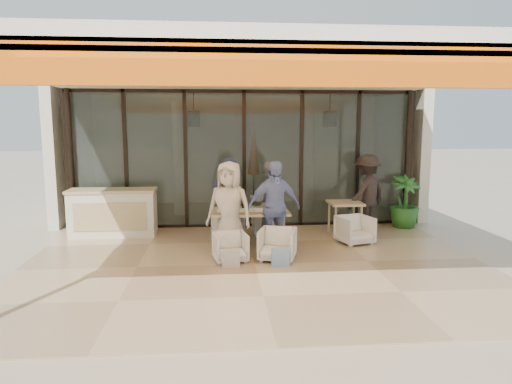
{
  "coord_description": "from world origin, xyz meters",
  "views": [
    {
      "loc": [
        -0.62,
        -7.59,
        2.43
      ],
      "look_at": [
        0.1,
        0.9,
        1.15
      ],
      "focal_mm": 32.0,
      "sensor_mm": 36.0,
      "label": 1
    }
  ],
  "objects_px": {
    "host_counter": "(113,213)",
    "chair_near_left": "(230,246)",
    "diner_grey": "(269,202)",
    "standing_woman": "(367,193)",
    "chair_far_left": "(228,223)",
    "diner_periwinkle": "(274,207)",
    "dining_table": "(250,213)",
    "diner_navy": "(228,200)",
    "potted_palm": "(404,202)",
    "chair_far_right": "(266,222)",
    "diner_cream": "(229,208)",
    "chair_near_right": "(277,243)",
    "side_chair": "(355,229)",
    "side_table": "(345,207)"
  },
  "relations": [
    {
      "from": "chair_far_left",
      "to": "diner_periwinkle",
      "type": "distance_m",
      "value": 1.73
    },
    {
      "from": "chair_far_right",
      "to": "potted_palm",
      "type": "xyz_separation_m",
      "value": [
        3.3,
        0.42,
        0.33
      ]
    },
    {
      "from": "diner_grey",
      "to": "standing_woman",
      "type": "height_order",
      "value": "standing_woman"
    },
    {
      "from": "diner_grey",
      "to": "standing_woman",
      "type": "xyz_separation_m",
      "value": [
        2.34,
        0.77,
        0.04
      ]
    },
    {
      "from": "diner_navy",
      "to": "diner_grey",
      "type": "relative_size",
      "value": 1.05
    },
    {
      "from": "diner_periwinkle",
      "to": "standing_woman",
      "type": "bearing_deg",
      "value": 22.47
    },
    {
      "from": "diner_grey",
      "to": "chair_far_right",
      "type": "bearing_deg",
      "value": -81.53
    },
    {
      "from": "side_chair",
      "to": "side_table",
      "type": "bearing_deg",
      "value": 73.36
    },
    {
      "from": "diner_grey",
      "to": "potted_palm",
      "type": "bearing_deg",
      "value": -155.87
    },
    {
      "from": "diner_grey",
      "to": "diner_cream",
      "type": "bearing_deg",
      "value": 55.45
    },
    {
      "from": "side_table",
      "to": "potted_palm",
      "type": "height_order",
      "value": "potted_palm"
    },
    {
      "from": "chair_far_left",
      "to": "diner_cream",
      "type": "relative_size",
      "value": 0.34
    },
    {
      "from": "chair_near_left",
      "to": "dining_table",
      "type": "bearing_deg",
      "value": 56.75
    },
    {
      "from": "side_chair",
      "to": "diner_navy",
      "type": "bearing_deg",
      "value": 154.35
    },
    {
      "from": "host_counter",
      "to": "chair_near_right",
      "type": "xyz_separation_m",
      "value": [
        3.31,
        -2.05,
        -0.21
      ]
    },
    {
      "from": "standing_woman",
      "to": "potted_palm",
      "type": "distance_m",
      "value": 1.0
    },
    {
      "from": "chair_near_left",
      "to": "diner_navy",
      "type": "xyz_separation_m",
      "value": [
        0.0,
        1.4,
        0.58
      ]
    },
    {
      "from": "dining_table",
      "to": "diner_cream",
      "type": "height_order",
      "value": "diner_cream"
    },
    {
      "from": "diner_cream",
      "to": "standing_woman",
      "type": "bearing_deg",
      "value": 48.93
    },
    {
      "from": "side_chair",
      "to": "standing_woman",
      "type": "relative_size",
      "value": 0.37
    },
    {
      "from": "side_chair",
      "to": "chair_near_right",
      "type": "bearing_deg",
      "value": -166.59
    },
    {
      "from": "host_counter",
      "to": "chair_near_left",
      "type": "height_order",
      "value": "host_counter"
    },
    {
      "from": "diner_grey",
      "to": "standing_woman",
      "type": "bearing_deg",
      "value": -153.3
    },
    {
      "from": "dining_table",
      "to": "chair_near_right",
      "type": "bearing_deg",
      "value": -65.87
    },
    {
      "from": "standing_woman",
      "to": "potted_palm",
      "type": "bearing_deg",
      "value": 154.0
    },
    {
      "from": "standing_woman",
      "to": "diner_navy",
      "type": "bearing_deg",
      "value": -21.48
    },
    {
      "from": "standing_woman",
      "to": "diner_periwinkle",
      "type": "bearing_deg",
      "value": 0.42
    },
    {
      "from": "host_counter",
      "to": "chair_far_left",
      "type": "height_order",
      "value": "host_counter"
    },
    {
      "from": "chair_far_left",
      "to": "side_table",
      "type": "height_order",
      "value": "side_table"
    },
    {
      "from": "diner_periwinkle",
      "to": "side_chair",
      "type": "distance_m",
      "value": 1.87
    },
    {
      "from": "diner_periwinkle",
      "to": "dining_table",
      "type": "bearing_deg",
      "value": 120.15
    },
    {
      "from": "chair_near_right",
      "to": "side_chair",
      "type": "relative_size",
      "value": 1.0
    },
    {
      "from": "diner_navy",
      "to": "chair_near_left",
      "type": "bearing_deg",
      "value": 73.88
    },
    {
      "from": "standing_woman",
      "to": "chair_near_left",
      "type": "bearing_deg",
      "value": -0.79
    },
    {
      "from": "dining_table",
      "to": "diner_periwinkle",
      "type": "relative_size",
      "value": 0.85
    },
    {
      "from": "chair_far_left",
      "to": "diner_periwinkle",
      "type": "height_order",
      "value": "diner_periwinkle"
    },
    {
      "from": "chair_far_left",
      "to": "diner_navy",
      "type": "height_order",
      "value": "diner_navy"
    },
    {
      "from": "host_counter",
      "to": "chair_far_left",
      "type": "relative_size",
      "value": 3.15
    },
    {
      "from": "chair_near_left",
      "to": "diner_periwinkle",
      "type": "relative_size",
      "value": 0.33
    },
    {
      "from": "chair_far_right",
      "to": "diner_periwinkle",
      "type": "height_order",
      "value": "diner_periwinkle"
    },
    {
      "from": "dining_table",
      "to": "side_table",
      "type": "height_order",
      "value": "dining_table"
    },
    {
      "from": "chair_far_left",
      "to": "diner_cream",
      "type": "bearing_deg",
      "value": 68.86
    },
    {
      "from": "chair_far_right",
      "to": "diner_periwinkle",
      "type": "bearing_deg",
      "value": 88.84
    },
    {
      "from": "diner_periwinkle",
      "to": "potted_palm",
      "type": "distance_m",
      "value": 3.78
    },
    {
      "from": "chair_near_right",
      "to": "diner_grey",
      "type": "bearing_deg",
      "value": 106.63
    },
    {
      "from": "dining_table",
      "to": "chair_far_left",
      "type": "bearing_deg",
      "value": 113.56
    },
    {
      "from": "chair_far_left",
      "to": "chair_near_left",
      "type": "bearing_deg",
      "value": 68.86
    },
    {
      "from": "diner_grey",
      "to": "diner_cream",
      "type": "xyz_separation_m",
      "value": [
        -0.84,
        -0.9,
        0.04
      ]
    },
    {
      "from": "chair_far_left",
      "to": "chair_near_right",
      "type": "bearing_deg",
      "value": 92.71
    },
    {
      "from": "chair_near_right",
      "to": "standing_woman",
      "type": "height_order",
      "value": "standing_woman"
    }
  ]
}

